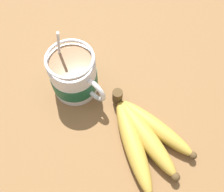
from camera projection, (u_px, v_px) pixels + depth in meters
The scene contains 3 objects.
table at pixel (88, 96), 53.99cm from camera, with size 122.81×122.81×3.98cm.
coffee_mug at pixel (74, 75), 48.83cm from camera, with size 12.94×9.30×15.16cm.
banana_bunch at pixel (144, 136), 45.63cm from camera, with size 19.21×13.38×4.06cm.
Camera 1 is at (21.22, -16.36, 49.15)cm, focal length 40.00 mm.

